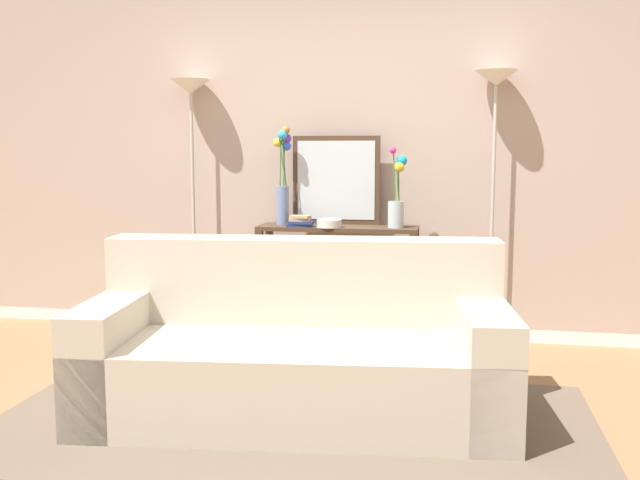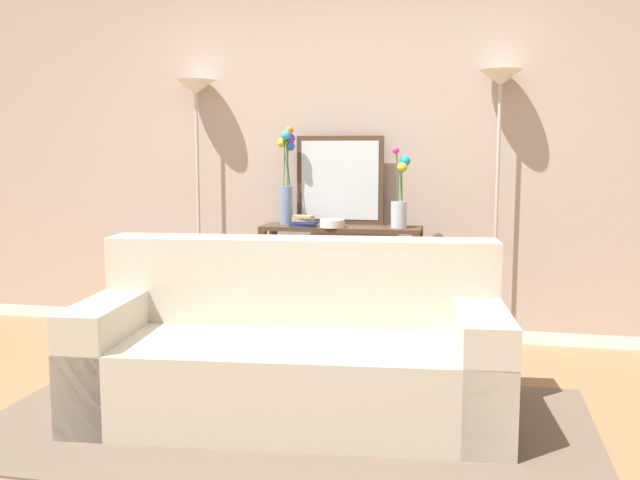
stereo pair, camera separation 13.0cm
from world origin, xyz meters
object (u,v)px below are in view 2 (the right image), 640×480
couch (293,354)px  book_row_under_console (297,332)px  floor_lamp_right (499,132)px  wall_mirror (340,180)px  book_stack (303,222)px  fruit_bowl (332,223)px  vase_short_flowers (400,200)px  vase_tall_flowers (287,180)px  console_table (341,265)px  floor_lamp_left (197,136)px

couch → book_row_under_console: size_ratio=8.11×
floor_lamp_right → wall_mirror: size_ratio=3.00×
wall_mirror → book_stack: size_ratio=3.32×
floor_lamp_right → book_row_under_console: 1.97m
book_row_under_console → book_stack: bearing=-50.5°
floor_lamp_right → fruit_bowl: (-1.09, -0.17, -0.62)m
couch → vase_short_flowers: (0.40, 1.35, 0.70)m
vase_short_flowers → book_row_under_console: bearing=177.6°
couch → vase_short_flowers: vase_short_flowers is taller
couch → vase_tall_flowers: (-0.41, 1.42, 0.83)m
vase_tall_flowers → book_stack: 0.34m
fruit_bowl → wall_mirror: bearing=87.3°
wall_mirror → book_stack: 0.41m
floor_lamp_right → book_stack: floor_lamp_right is taller
console_table → vase_short_flowers: bearing=-4.3°
console_table → fruit_bowl: (-0.05, -0.09, 0.30)m
wall_mirror → book_row_under_console: wall_mirror is taller
floor_lamp_left → wall_mirror: (1.05, 0.05, -0.32)m
book_row_under_console → floor_lamp_right: bearing=3.3°
couch → vase_short_flowers: size_ratio=3.99×
couch → console_table: 1.41m
floor_lamp_right → vase_short_flowers: size_ratio=3.43×
couch → fruit_bowl: (-0.06, 1.29, 0.54)m
vase_short_flowers → book_stack: vase_short_flowers is taller
couch → console_table: couch is taller
couch → book_stack: book_stack is taller
floor_lamp_right → vase_short_flowers: floor_lamp_right is taller
floor_lamp_left → book_stack: (0.83, -0.16, -0.60)m
couch → fruit_bowl: 1.40m
floor_lamp_right → book_stack: (-1.30, -0.16, -0.61)m
wall_mirror → floor_lamp_right: bearing=-2.7°
book_row_under_console → wall_mirror: bearing=24.5°
couch → book_row_under_console: 1.45m
floor_lamp_left → fruit_bowl: (1.04, -0.17, -0.60)m
floor_lamp_left → floor_lamp_right: (2.13, 0.00, 0.02)m
floor_lamp_left → vase_short_flowers: bearing=-4.1°
floor_lamp_left → book_stack: floor_lamp_left is taller
vase_tall_flowers → book_row_under_console: (0.08, -0.03, -1.09)m
couch → book_stack: 1.44m
floor_lamp_left → wall_mirror: bearing=2.8°
floor_lamp_right → wall_mirror: 1.13m
console_table → floor_lamp_left: 1.41m
wall_mirror → console_table: bearing=-74.9°
floor_lamp_left → console_table: bearing=-4.1°
vase_short_flowers → floor_lamp_right: bearing=9.6°
floor_lamp_right → book_row_under_console: bearing=-176.7°
floor_lamp_left → vase_short_flowers: floor_lamp_left is taller
floor_lamp_left → book_row_under_console: (0.77, -0.08, -1.40)m
wall_mirror → vase_tall_flowers: size_ratio=0.90×
couch → floor_lamp_left: bearing=126.8°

